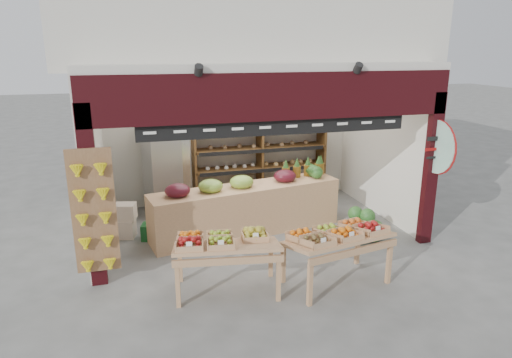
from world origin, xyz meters
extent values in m
plane|color=#60605C|center=(0.00, 0.00, 0.00)|extent=(60.00, 60.00, 0.00)
cube|color=silver|center=(0.00, 2.29, 1.50)|extent=(5.76, 0.18, 3.00)
cube|color=silver|center=(-2.79, 0.60, 1.50)|extent=(0.18, 3.38, 3.00)
cube|color=silver|center=(2.79, 0.60, 1.50)|extent=(0.18, 3.38, 3.00)
cube|color=silver|center=(0.00, 0.60, 3.06)|extent=(5.76, 3.38, 0.12)
cube|color=silver|center=(0.00, 1.70, 4.20)|extent=(6.36, 4.60, 2.40)
cube|color=black|center=(0.00, -1.05, 2.65)|extent=(5.70, 0.14, 0.70)
cube|color=black|center=(-2.75, -1.05, 1.32)|extent=(0.22, 0.14, 2.65)
cube|color=black|center=(2.75, -1.05, 1.32)|extent=(0.22, 0.14, 2.65)
cube|color=black|center=(0.00, -1.02, 2.20)|extent=(4.20, 0.05, 0.26)
cylinder|color=white|center=(0.10, -0.95, 2.45)|extent=(0.34, 0.05, 0.34)
cube|color=#8D6340|center=(-2.73, -1.14, 1.15)|extent=(0.60, 0.04, 1.80)
cylinder|color=#B0DDC6|center=(2.75, -1.14, 1.75)|extent=(0.04, 0.90, 0.90)
cylinder|color=maroon|center=(2.75, -1.16, 1.75)|extent=(0.01, 0.92, 0.92)
cube|color=brown|center=(-0.88, 1.96, 0.78)|extent=(0.05, 0.49, 1.56)
cube|color=brown|center=(0.58, 1.96, 0.78)|extent=(0.05, 0.49, 1.56)
cube|color=brown|center=(2.05, 1.96, 0.78)|extent=(0.05, 0.49, 1.56)
cube|color=brown|center=(0.58, 1.96, 0.34)|extent=(2.93, 0.49, 0.04)
cube|color=brown|center=(0.58, 1.96, 0.78)|extent=(2.93, 0.49, 0.04)
cube|color=brown|center=(0.58, 1.96, 1.22)|extent=(2.93, 0.49, 0.04)
cube|color=brown|center=(0.58, 1.96, 1.56)|extent=(2.93, 0.49, 0.04)
cone|color=olive|center=(-0.59, 1.96, 1.70)|extent=(0.32, 0.32, 0.28)
cone|color=olive|center=(0.00, 1.96, 1.70)|extent=(0.32, 0.32, 0.28)
cone|color=olive|center=(0.58, 1.96, 1.70)|extent=(0.32, 0.32, 0.28)
cone|color=olive|center=(1.17, 1.96, 1.70)|extent=(0.32, 0.32, 0.28)
cone|color=olive|center=(1.75, 1.96, 1.70)|extent=(0.32, 0.32, 0.28)
cube|color=silver|center=(-1.50, 1.70, 0.97)|extent=(0.94, 0.94, 1.94)
cube|color=beige|center=(-2.40, 0.62, 0.17)|extent=(0.47, 0.40, 0.35)
cube|color=beige|center=(-2.35, 0.62, 0.49)|extent=(0.43, 0.37, 0.29)
cube|color=#155020|center=(-1.89, 0.38, 0.14)|extent=(0.44, 0.38, 0.29)
cube|color=beige|center=(-1.79, 0.77, 0.13)|extent=(0.40, 0.35, 0.27)
cube|color=tan|center=(-0.18, 0.23, 0.45)|extent=(3.66, 1.31, 0.90)
ellipsoid|color=#59141E|center=(-1.45, 0.00, 1.00)|extent=(0.44, 0.40, 0.24)
ellipsoid|color=#8CB23F|center=(-0.86, 0.10, 1.00)|extent=(0.44, 0.40, 0.24)
ellipsoid|color=#8CB23F|center=(-0.28, 0.21, 1.00)|extent=(0.44, 0.40, 0.24)
ellipsoid|color=#59141E|center=(0.61, 0.36, 1.00)|extent=(0.44, 0.40, 0.24)
cylinder|color=olive|center=(0.68, 0.53, 1.01)|extent=(0.15, 0.15, 0.22)
cylinder|color=olive|center=(0.93, 0.57, 1.01)|extent=(0.15, 0.15, 0.22)
cylinder|color=olive|center=(1.17, 0.62, 1.01)|extent=(0.15, 0.15, 0.22)
cylinder|color=olive|center=(1.42, 0.66, 1.01)|extent=(0.15, 0.15, 0.22)
cylinder|color=olive|center=(1.47, 0.67, 1.01)|extent=(0.15, 0.15, 0.22)
cube|color=tan|center=(-0.99, -1.77, 0.69)|extent=(1.58, 1.04, 0.22)
cube|color=tan|center=(-1.71, -2.01, 0.29)|extent=(0.07, 0.07, 0.59)
cube|color=tan|center=(-0.38, -2.23, 0.29)|extent=(0.07, 0.07, 0.59)
cube|color=tan|center=(-1.60, -1.32, 0.29)|extent=(0.07, 0.07, 0.59)
cube|color=tan|center=(-0.27, -1.53, 0.29)|extent=(0.07, 0.07, 0.59)
cube|color=tan|center=(0.59, -1.98, 0.70)|extent=(1.61, 1.09, 0.22)
cube|color=tan|center=(-0.01, -2.46, 0.30)|extent=(0.07, 0.07, 0.60)
cube|color=tan|center=(1.33, -2.20, 0.30)|extent=(0.07, 0.07, 0.60)
cube|color=tan|center=(-0.15, -1.75, 0.30)|extent=(0.07, 0.07, 0.60)
cube|color=tan|center=(1.19, -1.50, 0.30)|extent=(0.07, 0.07, 0.60)
sphere|color=#194617|center=(1.73, -0.71, 0.14)|extent=(0.28, 0.28, 0.28)
sphere|color=#194617|center=(2.04, -0.71, 0.14)|extent=(0.28, 0.28, 0.28)
sphere|color=#194617|center=(1.73, -0.41, 0.14)|extent=(0.28, 0.28, 0.28)
sphere|color=#194617|center=(2.04, -0.41, 0.14)|extent=(0.28, 0.28, 0.28)
sphere|color=#194617|center=(1.89, -0.56, 0.40)|extent=(0.28, 0.28, 0.28)
sphere|color=#194617|center=(1.89, -0.82, 0.14)|extent=(0.28, 0.28, 0.28)
sphere|color=#194617|center=(1.63, -0.56, 0.14)|extent=(0.28, 0.28, 0.28)
sphere|color=#194617|center=(1.73, -0.39, 0.40)|extent=(0.28, 0.28, 0.28)
sphere|color=#194617|center=(2.09, -0.53, 0.14)|extent=(0.28, 0.28, 0.28)
sphere|color=#194617|center=(1.61, -0.80, 0.14)|extent=(0.28, 0.28, 0.28)
camera|label=1|loc=(-2.18, -7.48, 3.34)|focal=32.00mm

